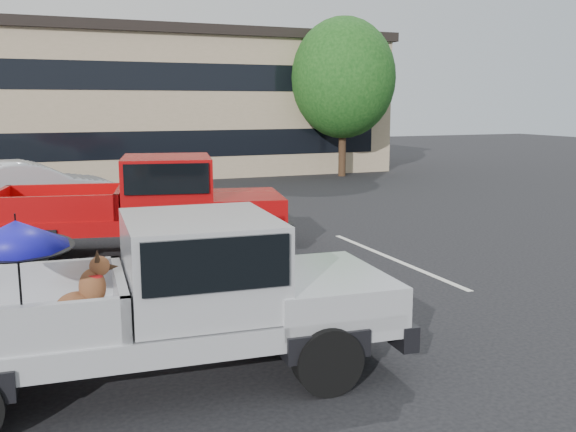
% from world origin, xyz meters
% --- Properties ---
extents(ground, '(90.00, 90.00, 0.00)m').
position_xyz_m(ground, '(0.00, 0.00, 0.00)').
color(ground, black).
rests_on(ground, ground).
extents(stripe_left, '(0.12, 5.00, 0.01)m').
position_xyz_m(stripe_left, '(-3.00, 2.00, 0.00)').
color(stripe_left, silver).
rests_on(stripe_left, ground).
extents(stripe_right, '(0.12, 5.00, 0.01)m').
position_xyz_m(stripe_right, '(3.00, 2.00, 0.00)').
color(stripe_right, silver).
rests_on(stripe_right, ground).
extents(motel_building, '(20.40, 8.40, 6.30)m').
position_xyz_m(motel_building, '(2.00, 20.99, 3.21)').
color(motel_building, tan).
rests_on(motel_building, ground).
extents(tree_right, '(4.46, 4.46, 6.78)m').
position_xyz_m(tree_right, '(9.00, 16.00, 4.21)').
color(tree_right, '#332114').
rests_on(tree_right, ground).
extents(tree_back, '(4.68, 4.68, 7.11)m').
position_xyz_m(tree_back, '(6.00, 24.00, 4.41)').
color(tree_back, '#332114').
rests_on(tree_back, ground).
extents(silver_pickup, '(5.82, 2.44, 2.06)m').
position_xyz_m(silver_pickup, '(-2.29, -2.03, 1.05)').
color(silver_pickup, black).
rests_on(silver_pickup, ground).
extents(red_pickup, '(6.51, 3.38, 2.04)m').
position_xyz_m(red_pickup, '(-1.27, 4.41, 1.12)').
color(red_pickup, black).
rests_on(red_pickup, ground).
extents(silver_sedan, '(5.01, 2.29, 1.59)m').
position_xyz_m(silver_sedan, '(-3.77, 9.85, 0.80)').
color(silver_sedan, '#B8BCC0').
rests_on(silver_sedan, ground).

